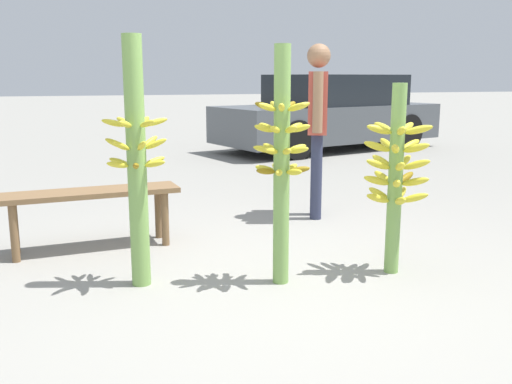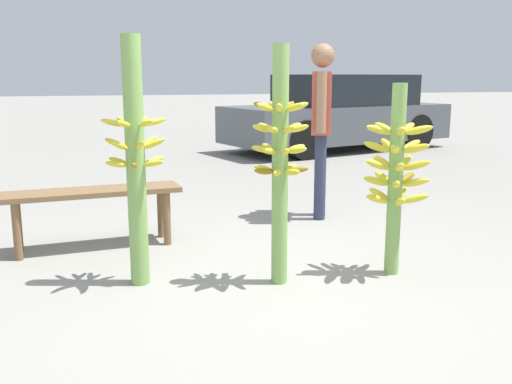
{
  "view_description": "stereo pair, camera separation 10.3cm",
  "coord_description": "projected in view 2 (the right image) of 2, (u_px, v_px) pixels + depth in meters",
  "views": [
    {
      "loc": [
        -1.23,
        -3.24,
        1.35
      ],
      "look_at": [
        -0.01,
        0.59,
        0.53
      ],
      "focal_mm": 40.0,
      "sensor_mm": 36.0,
      "label": 1
    },
    {
      "loc": [
        -1.14,
        -3.27,
        1.35
      ],
      "look_at": [
        -0.01,
        0.59,
        0.53
      ],
      "focal_mm": 40.0,
      "sensor_mm": 36.0,
      "label": 2
    }
  ],
  "objects": [
    {
      "name": "banana_stalk_center",
      "position": [
        280.0,
        160.0,
        3.65
      ],
      "size": [
        0.37,
        0.37,
        1.55
      ],
      "color": "#7AA851",
      "rests_on": "ground_plane"
    },
    {
      "name": "vendor_person",
      "position": [
        322.0,
        115.0,
        5.39
      ],
      "size": [
        0.32,
        0.57,
        1.65
      ],
      "rotation": [
        0.0,
        0.0,
        1.15
      ],
      "color": "#2D334C",
      "rests_on": "ground_plane"
    },
    {
      "name": "parked_car",
      "position": [
        340.0,
        114.0,
        10.63
      ],
      "size": [
        4.56,
        2.73,
        1.38
      ],
      "rotation": [
        0.0,
        0.0,
        1.84
      ],
      "color": "#4C5156",
      "rests_on": "ground_plane"
    },
    {
      "name": "banana_stalk_right",
      "position": [
        396.0,
        173.0,
        3.85
      ],
      "size": [
        0.46,
        0.46,
        1.31
      ],
      "color": "#7AA851",
      "rests_on": "ground_plane"
    },
    {
      "name": "market_bench",
      "position": [
        93.0,
        199.0,
        4.5
      ],
      "size": [
        1.4,
        0.45,
        0.48
      ],
      "rotation": [
        0.0,
        0.0,
        0.08
      ],
      "color": "brown",
      "rests_on": "ground_plane"
    },
    {
      "name": "banana_stalk_left",
      "position": [
        136.0,
        161.0,
        3.64
      ],
      "size": [
        0.42,
        0.42,
        1.61
      ],
      "color": "#7AA851",
      "rests_on": "ground_plane"
    },
    {
      "name": "ground_plane",
      "position": [
        283.0,
        291.0,
        3.66
      ],
      "size": [
        80.0,
        80.0,
        0.0
      ],
      "primitive_type": "plane",
      "color": "gray"
    }
  ]
}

